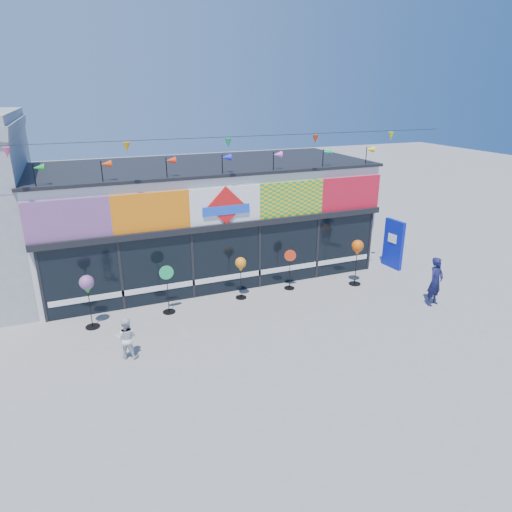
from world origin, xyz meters
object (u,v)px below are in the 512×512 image
spinner_0 (87,286)px  spinner_4 (357,249)px  spinner_1 (167,288)px  child (127,338)px  spinner_2 (241,266)px  adult_man (435,281)px  spinner_3 (290,268)px  blue_sign (393,244)px

spinner_0 → spinner_4: bearing=-1.3°
spinner_1 → spinner_4: (6.71, -0.32, 0.51)m
spinner_0 → child: bearing=-69.2°
spinner_2 → adult_man: 6.34m
spinner_2 → adult_man: adult_man is taller
spinner_3 → spinner_4: bearing=-13.2°
spinner_2 → child: spinner_2 is taller
spinner_2 → spinner_4: bearing=-6.3°
adult_man → spinner_3: bearing=127.7°
child → adult_man: bearing=-157.5°
blue_sign → adult_man: 3.40m
spinner_1 → spinner_3: 4.35m
adult_man → child: adult_man is taller
child → spinner_2: bearing=-124.6°
spinner_2 → adult_man: size_ratio=0.90×
spinner_0 → adult_man: spinner_0 is taller
spinner_1 → spinner_2: (2.49, 0.15, 0.33)m
spinner_0 → spinner_3: 6.69m
blue_sign → spinner_4: blue_sign is taller
spinner_1 → adult_man: 8.58m
blue_sign → spinner_1: (-9.02, -0.60, -0.13)m
spinner_3 → blue_sign: bearing=4.5°
blue_sign → spinner_4: (-2.31, -0.92, 0.38)m
spinner_1 → child: bearing=-125.4°
spinner_1 → spinner_4: size_ratio=0.94×
spinner_0 → child: size_ratio=1.46×
spinner_2 → spinner_0: bearing=-176.9°
blue_sign → child: (-10.56, -2.76, -0.40)m
adult_man → blue_sign: bearing=60.3°
spinner_3 → adult_man: bearing=-37.5°
spinner_1 → blue_sign: bearing=3.8°
spinner_3 → child: size_ratio=1.27×
spinner_2 → spinner_4: spinner_4 is taller
spinner_3 → child: spinner_3 is taller
spinner_1 → spinner_4: 6.74m
spinner_0 → spinner_4: spinner_4 is taller
child → spinner_1: bearing=-99.8°
spinner_1 → child: (-1.53, -2.16, -0.27)m
spinner_4 → adult_man: size_ratio=1.04×
blue_sign → spinner_3: size_ratio=1.33×
spinner_3 → spinner_2: bearing=-177.3°
spinner_1 → child: size_ratio=1.39×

